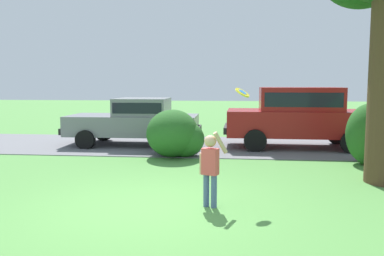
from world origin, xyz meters
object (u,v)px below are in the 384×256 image
at_px(parked_sedan, 136,120).
at_px(parked_suv, 299,114).
at_px(child_thrower, 210,165).
at_px(frisbee, 242,93).

xyz_separation_m(parked_sedan, parked_suv, (5.26, -0.00, 0.23)).
height_order(parked_sedan, child_thrower, parked_sedan).
bearing_deg(parked_sedan, frisbee, -59.84).
relative_size(parked_sedan, frisbee, 15.44).
bearing_deg(parked_suv, frisbee, -107.98).
height_order(parked_suv, child_thrower, parked_suv).
bearing_deg(parked_sedan, parked_suv, -0.04).
height_order(child_thrower, frisbee, frisbee).
relative_size(parked_suv, frisbee, 16.51).
xyz_separation_m(parked_sedan, child_thrower, (2.85, -6.48, -0.13)).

